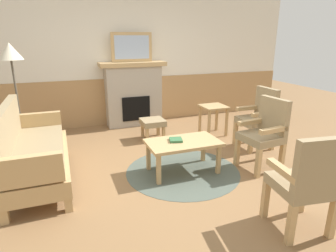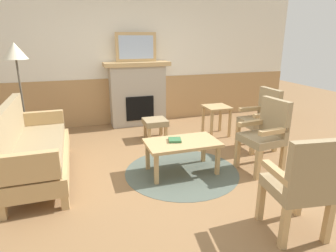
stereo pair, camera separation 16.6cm
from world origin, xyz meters
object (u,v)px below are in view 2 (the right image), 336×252
footstool (155,123)px  side_table (217,112)px  coffee_table (182,145)px  armchair_by_window_left (266,132)px  couch (34,150)px  floor_lamp_by_couch (16,58)px  framed_picture (136,47)px  armchair_near_fireplace (262,116)px  book_on_table (175,140)px  fireplace (138,93)px  armchair_front_left (302,183)px

footstool → side_table: size_ratio=0.73×
coffee_table → armchair_by_window_left: bearing=-13.5°
couch → floor_lamp_by_couch: floor_lamp_by_couch is taller
framed_picture → couch: 2.88m
framed_picture → floor_lamp_by_couch: (-2.02, -0.71, -0.11)m
framed_picture → armchair_near_fireplace: (1.60, -1.94, -1.02)m
book_on_table → footstool: (0.10, 1.34, -0.17)m
floor_lamp_by_couch → armchair_by_window_left: bearing=-31.0°
fireplace → book_on_table: (-0.01, -2.32, -0.20)m
framed_picture → coffee_table: (0.08, -2.37, -1.17)m
fireplace → framed_picture: framed_picture is taller
armchair_near_fireplace → armchair_by_window_left: size_ratio=1.00×
armchair_by_window_left → fireplace: bearing=114.1°
side_table → couch: bearing=-164.6°
book_on_table → coffee_table: bearing=-27.2°
couch → footstool: 2.11m
coffee_table → book_on_table: bearing=152.8°
book_on_table → floor_lamp_by_couch: floor_lamp_by_couch is taller
coffee_table → floor_lamp_by_couch: size_ratio=0.57×
book_on_table → footstool: book_on_table is taller
couch → armchair_by_window_left: 3.03m
footstool → armchair_near_fireplace: (1.51, -0.97, 0.25)m
armchair_by_window_left → side_table: 1.50m
framed_picture → footstool: framed_picture is taller
footstool → armchair_near_fireplace: size_ratio=0.41×
couch → side_table: size_ratio=3.27×
couch → footstool: size_ratio=4.50×
book_on_table → armchair_near_fireplace: size_ratio=0.18×
coffee_table → floor_lamp_by_couch: 2.88m
coffee_table → armchair_front_left: armchair_front_left is taller
fireplace → couch: 2.65m
armchair_front_left → armchair_by_window_left: bearing=66.3°
book_on_table → armchair_front_left: bearing=-68.5°
couch → armchair_near_fireplace: (3.37, 0.01, 0.14)m
couch → book_on_table: (1.76, -0.37, 0.06)m
armchair_front_left → book_on_table: bearing=111.5°
fireplace → armchair_by_window_left: fireplace is taller
framed_picture → armchair_near_fireplace: size_ratio=0.82×
framed_picture → coffee_table: framed_picture is taller
couch → floor_lamp_by_couch: size_ratio=1.07×
framed_picture → coffee_table: size_ratio=0.83×
framed_picture → book_on_table: 2.57m
armchair_near_fireplace → armchair_front_left: size_ratio=1.00×
fireplace → armchair_front_left: size_ratio=1.33×
couch → book_on_table: size_ratio=10.43×
armchair_near_fireplace → armchair_front_left: 2.20m
couch → armchair_by_window_left: bearing=-12.9°
fireplace → armchair_near_fireplace: 2.52m
armchair_near_fireplace → floor_lamp_by_couch: floor_lamp_by_couch is taller
footstool → armchair_near_fireplace: armchair_near_fireplace is taller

